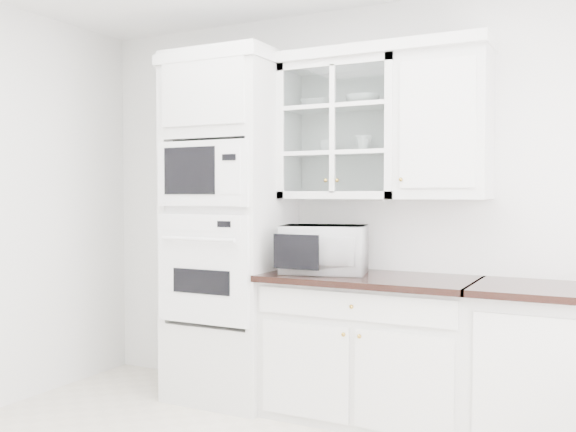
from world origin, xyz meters
The scene contains 12 objects.
room_shell centered at (0.00, 0.43, 1.78)m, with size 4.00×3.50×2.70m.
oven_column centered at (-0.75, 1.42, 1.20)m, with size 0.76×0.68×2.40m.
base_cabinet_run centered at (0.28, 1.45, 0.46)m, with size 1.32×0.67×0.92m.
extra_base_cabinet centered at (1.28, 1.45, 0.46)m, with size 0.72×0.67×0.92m.
upper_cabinet_glass centered at (0.03, 1.58, 1.85)m, with size 0.80×0.33×0.90m.
upper_cabinet_solid centered at (0.71, 1.58, 1.85)m, with size 0.55×0.33×0.90m, color silver.
crown_molding centered at (-0.07, 1.56, 2.33)m, with size 2.14×0.38×0.07m, color white.
countertop_microwave centered at (-0.03, 1.43, 1.07)m, with size 0.53×0.44×0.31m, color white.
bowl_a centered at (-0.14, 1.57, 2.04)m, with size 0.22×0.22×0.05m, color white.
bowl_b centered at (0.17, 1.60, 2.04)m, with size 0.22×0.22×0.07m, color white.
cup_a centered at (-0.08, 1.60, 1.75)m, with size 0.11×0.11×0.08m, color white.
cup_b centered at (0.19, 1.57, 1.76)m, with size 0.11×0.11×0.10m, color white.
Camera 1 is at (1.66, -2.37, 1.43)m, focal length 40.00 mm.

